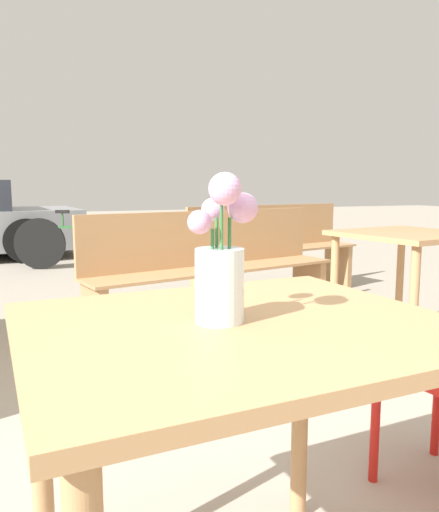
{
  "coord_description": "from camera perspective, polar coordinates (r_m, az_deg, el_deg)",
  "views": [
    {
      "loc": [
        -0.42,
        -0.91,
        1.03
      ],
      "look_at": [
        -0.04,
        0.01,
        0.89
      ],
      "focal_mm": 35.0,
      "sensor_mm": 36.0,
      "label": 1
    }
  ],
  "objects": [
    {
      "name": "bench_middle",
      "position": [
        4.76,
        6.05,
        1.2
      ],
      "size": [
        1.8,
        0.7,
        0.85
      ],
      "color": "tan",
      "rests_on": "ground_plane"
    },
    {
      "name": "table_back",
      "position": [
        3.23,
        20.71,
        0.23
      ],
      "size": [
        0.81,
        0.81,
        0.75
      ],
      "color": "tan",
      "rests_on": "ground_plane"
    },
    {
      "name": "bicycle",
      "position": [
        6.44,
        -15.93,
        1.5
      ],
      "size": [
        1.46,
        0.67,
        0.74
      ],
      "color": "black",
      "rests_on": "ground_plane"
    },
    {
      "name": "flower_vase",
      "position": [
        1.01,
        0.16,
        -1.52
      ],
      "size": [
        0.15,
        0.15,
        0.3
      ],
      "color": "silver",
      "rests_on": "table_front"
    },
    {
      "name": "bench_near",
      "position": [
        3.61,
        -0.97,
        -0.8
      ],
      "size": [
        1.97,
        0.74,
        0.85
      ],
      "color": "tan",
      "rests_on": "ground_plane"
    },
    {
      "name": "table_front",
      "position": [
        1.08,
        2.18,
        -13.42
      ],
      "size": [
        0.9,
        0.78,
        0.75
      ],
      "color": "tan",
      "rests_on": "ground_plane"
    }
  ]
}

